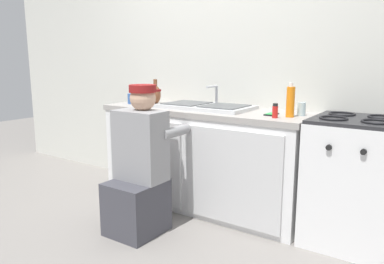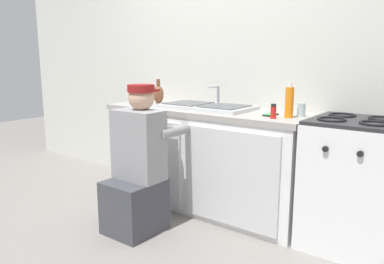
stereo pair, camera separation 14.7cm
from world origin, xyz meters
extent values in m
plane|color=gray|center=(0.00, 0.00, 0.00)|extent=(12.00, 12.00, 0.00)
cube|color=silver|center=(0.00, 0.65, 1.25)|extent=(6.00, 0.10, 2.50)
cube|color=white|center=(0.00, 0.30, 0.41)|extent=(1.81, 0.60, 0.83)
cube|color=silver|center=(-0.43, -0.01, 0.41)|extent=(0.80, 0.02, 0.73)
cube|color=silver|center=(0.43, -0.01, 0.41)|extent=(0.80, 0.02, 0.73)
cube|color=#9E9993|center=(0.00, 0.30, 0.85)|extent=(1.85, 0.62, 0.04)
cube|color=silver|center=(0.00, 0.30, 0.89)|extent=(0.80, 0.44, 0.03)
cube|color=#4C4F51|center=(-0.19, 0.30, 0.91)|extent=(0.33, 0.35, 0.01)
cube|color=#4C4F51|center=(0.19, 0.30, 0.91)|extent=(0.33, 0.35, 0.01)
cylinder|color=#B7BABF|center=(0.00, 0.49, 0.96)|extent=(0.02, 0.02, 0.18)
cylinder|color=#B7BABF|center=(0.00, 0.41, 1.05)|extent=(0.02, 0.16, 0.02)
cube|color=white|center=(1.22, 0.30, 0.43)|extent=(0.58, 0.60, 0.87)
cube|color=#262628|center=(1.22, 0.30, 0.88)|extent=(0.57, 0.59, 0.02)
torus|color=black|center=(1.09, 0.18, 0.90)|extent=(0.19, 0.19, 0.02)
torus|color=black|center=(1.35, 0.18, 0.90)|extent=(0.19, 0.19, 0.02)
torus|color=black|center=(1.09, 0.42, 0.90)|extent=(0.19, 0.19, 0.02)
torus|color=black|center=(1.35, 0.42, 0.90)|extent=(0.19, 0.19, 0.02)
cylinder|color=black|center=(1.12, -0.01, 0.74)|extent=(0.04, 0.02, 0.04)
cylinder|color=black|center=(1.32, -0.01, 0.74)|extent=(0.04, 0.02, 0.04)
cube|color=#3F3F47|center=(-0.13, -0.45, 0.20)|extent=(0.36, 0.40, 0.40)
cube|color=gray|center=(-0.13, -0.39, 0.66)|extent=(0.38, 0.22, 0.52)
sphere|color=tan|center=(-0.13, -0.35, 1.01)|extent=(0.19, 0.19, 0.19)
cylinder|color=maroon|center=(-0.13, -0.35, 1.08)|extent=(0.20, 0.20, 0.06)
cube|color=maroon|center=(-0.13, -0.26, 1.06)|extent=(0.13, 0.09, 0.02)
cylinder|color=gray|center=(-0.30, -0.19, 0.75)|extent=(0.08, 0.30, 0.08)
cylinder|color=gray|center=(0.04, -0.19, 0.75)|extent=(0.08, 0.30, 0.08)
cylinder|color=orange|center=(0.77, 0.23, 0.98)|extent=(0.06, 0.06, 0.22)
cylinder|color=white|center=(0.77, 0.23, 1.11)|extent=(0.03, 0.03, 0.03)
cylinder|color=red|center=(0.70, 0.13, 0.91)|extent=(0.04, 0.04, 0.08)
cylinder|color=black|center=(0.70, 0.13, 0.97)|extent=(0.04, 0.04, 0.02)
cylinder|color=#ADC6CC|center=(0.82, 0.35, 0.92)|extent=(0.06, 0.06, 0.10)
ellipsoid|color=brown|center=(-0.58, 0.34, 0.96)|extent=(0.10, 0.10, 0.17)
cylinder|color=brown|center=(-0.58, 0.34, 1.07)|extent=(0.04, 0.04, 0.06)
cube|color=black|center=(0.62, 0.26, 0.88)|extent=(0.07, 0.14, 0.01)
cube|color=green|center=(0.62, 0.26, 0.88)|extent=(0.06, 0.12, 0.00)
cylinder|color=#335699|center=(-0.76, 0.21, 0.92)|extent=(0.08, 0.08, 0.09)
torus|color=#335699|center=(-0.70, 0.21, 0.92)|extent=(0.06, 0.01, 0.06)
camera|label=1|loc=(1.70, -2.40, 1.28)|focal=35.00mm
camera|label=2|loc=(1.82, -2.31, 1.28)|focal=35.00mm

